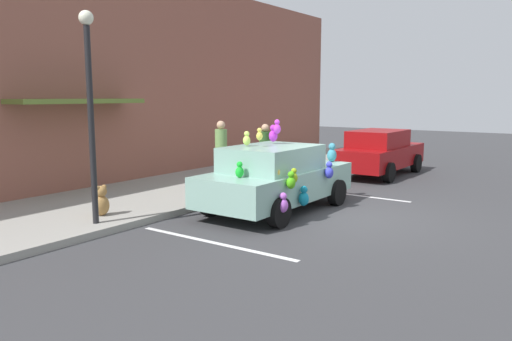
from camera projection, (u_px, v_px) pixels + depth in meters
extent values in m
plane|color=#38383A|center=(342.00, 216.00, 11.22)|extent=(60.00, 60.00, 0.00)
cube|color=gray|center=(181.00, 189.00, 14.06)|extent=(24.00, 4.00, 0.15)
cube|color=brown|center=(126.00, 79.00, 14.83)|extent=(24.00, 0.30, 6.40)
cube|color=#5D722D|center=(77.00, 101.00, 12.93)|extent=(3.60, 1.10, 0.12)
cube|color=silver|center=(346.00, 194.00, 13.70)|extent=(0.12, 3.60, 0.01)
cube|color=silver|center=(214.00, 243.00, 9.14)|extent=(0.12, 3.60, 0.01)
cube|color=#85B2A3|center=(277.00, 183.00, 11.68)|extent=(4.28, 1.83, 0.68)
cube|color=#85B2A3|center=(272.00, 158.00, 11.42)|extent=(2.23, 1.61, 0.56)
cylinder|color=black|center=(275.00, 185.00, 13.33)|extent=(0.64, 0.22, 0.64)
cylinder|color=black|center=(337.00, 192.00, 12.28)|extent=(0.64, 0.22, 0.64)
cylinder|color=black|center=(211.00, 202.00, 11.18)|extent=(0.64, 0.22, 0.64)
cylinder|color=black|center=(279.00, 213.00, 10.14)|extent=(0.64, 0.22, 0.64)
ellipsoid|color=#E1BB4B|center=(275.00, 172.00, 10.26)|extent=(0.24, 0.19, 0.28)
sphere|color=#E1BB4B|center=(275.00, 163.00, 10.23)|extent=(0.15, 0.15, 0.15)
ellipsoid|color=teal|center=(304.00, 161.00, 12.32)|extent=(0.18, 0.15, 0.21)
sphere|color=teal|center=(304.00, 155.00, 12.30)|extent=(0.11, 0.11, 0.11)
ellipsoid|color=#8DAC1C|center=(294.00, 178.00, 10.36)|extent=(0.18, 0.15, 0.22)
sphere|color=#8DAC1C|center=(294.00, 171.00, 10.34)|extent=(0.12, 0.12, 0.12)
ellipsoid|color=#EBD950|center=(259.00, 136.00, 11.21)|extent=(0.16, 0.13, 0.19)
sphere|color=#EBD950|center=(259.00, 130.00, 11.19)|extent=(0.10, 0.10, 0.10)
ellipsoid|color=teal|center=(304.00, 199.00, 10.72)|extent=(0.26, 0.21, 0.30)
sphere|color=teal|center=(304.00, 190.00, 10.69)|extent=(0.16, 0.16, 0.16)
ellipsoid|color=#C539D5|center=(277.00, 129.00, 11.78)|extent=(0.20, 0.16, 0.24)
sphere|color=#C539D5|center=(277.00, 122.00, 11.76)|extent=(0.13, 0.13, 0.13)
ellipsoid|color=#383ECD|center=(329.00, 173.00, 11.62)|extent=(0.23, 0.19, 0.28)
sphere|color=#383ECD|center=(329.00, 165.00, 11.60)|extent=(0.15, 0.15, 0.15)
ellipsoid|color=green|center=(240.00, 172.00, 10.39)|extent=(0.20, 0.16, 0.24)
sphere|color=green|center=(240.00, 164.00, 10.36)|extent=(0.13, 0.13, 0.13)
ellipsoid|color=#B258CC|center=(283.00, 206.00, 10.06)|extent=(0.24, 0.20, 0.28)
sphere|color=#B258CC|center=(283.00, 196.00, 10.03)|extent=(0.15, 0.15, 0.15)
ellipsoid|color=#B92FCB|center=(273.00, 136.00, 11.90)|extent=(0.24, 0.19, 0.28)
sphere|color=#B92FCB|center=(273.00, 128.00, 11.87)|extent=(0.15, 0.15, 0.15)
ellipsoid|color=#4CBD16|center=(291.00, 183.00, 10.25)|extent=(0.22, 0.18, 0.25)
sphere|color=#4CBD16|center=(291.00, 174.00, 10.23)|extent=(0.14, 0.14, 0.14)
ellipsoid|color=teal|center=(332.00, 155.00, 12.93)|extent=(0.29, 0.23, 0.34)
sphere|color=teal|center=(332.00, 146.00, 12.90)|extent=(0.18, 0.18, 0.18)
ellipsoid|color=#D3F165|center=(247.00, 141.00, 11.32)|extent=(0.19, 0.16, 0.23)
sphere|color=#D3F165|center=(247.00, 134.00, 11.29)|extent=(0.12, 0.12, 0.12)
cube|color=maroon|center=(380.00, 156.00, 17.01)|extent=(4.33, 1.66, 0.68)
cube|color=maroon|center=(378.00, 139.00, 16.74)|extent=(2.25, 1.47, 0.56)
cylinder|color=black|center=(372.00, 160.00, 18.61)|extent=(0.64, 0.22, 0.64)
cylinder|color=black|center=(416.00, 163.00, 17.66)|extent=(0.64, 0.22, 0.64)
cylinder|color=black|center=(340.00, 168.00, 16.45)|extent=(0.64, 0.22, 0.64)
cylinder|color=black|center=(389.00, 173.00, 15.50)|extent=(0.64, 0.22, 0.64)
ellipsoid|color=#9E723D|center=(102.00, 206.00, 10.58)|extent=(0.35, 0.29, 0.43)
sphere|color=#9E723D|center=(101.00, 191.00, 10.54)|extent=(0.24, 0.24, 0.24)
sphere|color=#9E723D|center=(97.00, 188.00, 10.46)|extent=(0.10, 0.10, 0.10)
sphere|color=#9E723D|center=(104.00, 187.00, 10.60)|extent=(0.10, 0.10, 0.10)
cylinder|color=black|center=(91.00, 127.00, 9.69)|extent=(0.12, 0.12, 3.86)
sphere|color=#EAEACC|center=(86.00, 18.00, 9.39)|extent=(0.28, 0.28, 0.28)
cylinder|color=#6D9851|center=(221.00, 158.00, 13.87)|extent=(0.34, 0.34, 1.62)
sphere|color=tan|center=(221.00, 125.00, 13.73)|extent=(0.24, 0.24, 0.24)
cylinder|color=#294E21|center=(265.00, 154.00, 15.98)|extent=(0.40, 0.40, 1.41)
sphere|color=tan|center=(265.00, 128.00, 15.86)|extent=(0.25, 0.25, 0.25)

